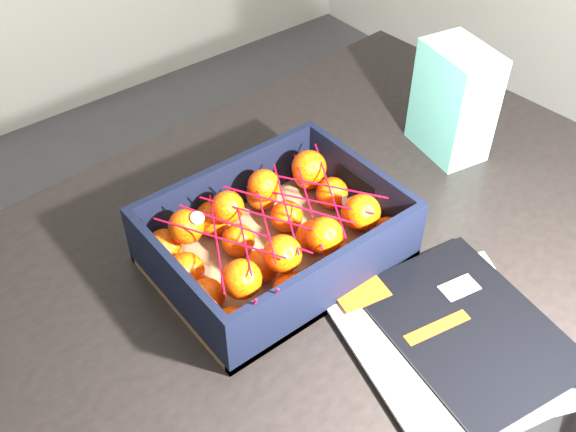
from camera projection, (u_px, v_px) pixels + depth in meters
table at (314, 279)px, 1.13m from camera, size 1.25×0.88×0.75m
magazine_stack at (456, 338)px, 0.90m from camera, size 0.33×0.34×0.02m
produce_crate at (276, 243)px, 1.00m from camera, size 0.36×0.27×0.11m
clementine_heap at (276, 233)px, 0.99m from camera, size 0.34×0.25×0.10m
mesh_net at (274, 220)px, 0.95m from camera, size 0.29×0.24×0.09m
retail_carton at (454, 101)px, 1.17m from camera, size 0.11×0.15×0.20m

